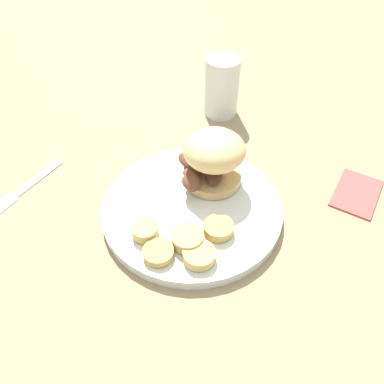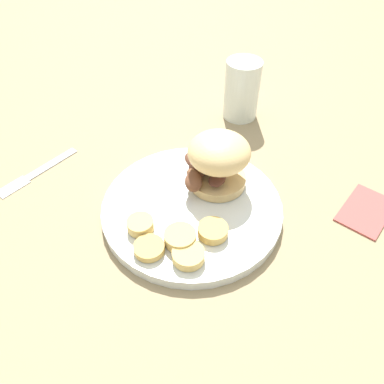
{
  "view_description": "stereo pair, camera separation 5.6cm",
  "coord_description": "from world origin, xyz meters",
  "views": [
    {
      "loc": [
        -0.26,
        -0.29,
        0.44
      ],
      "look_at": [
        0.0,
        0.0,
        0.04
      ],
      "focal_mm": 35.0,
      "sensor_mm": 36.0,
      "label": 1
    },
    {
      "loc": [
        -0.22,
        -0.33,
        0.44
      ],
      "look_at": [
        0.0,
        0.0,
        0.04
      ],
      "focal_mm": 35.0,
      "sensor_mm": 36.0,
      "label": 2
    }
  ],
  "objects": [
    {
      "name": "sandwich",
      "position": [
        0.06,
        0.02,
        0.07
      ],
      "size": [
        0.12,
        0.11,
        0.09
      ],
      "color": "tan",
      "rests_on": "dinner_plate"
    },
    {
      "name": "drinking_glass",
      "position": [
        0.23,
        0.17,
        0.06
      ],
      "size": [
        0.07,
        0.07,
        0.12
      ],
      "color": "silver",
      "rests_on": "ground_plane"
    },
    {
      "name": "potato_round_1",
      "position": [
        -0.05,
        -0.05,
        0.03
      ],
      "size": [
        0.05,
        0.05,
        0.02
      ],
      "primitive_type": "cylinder",
      "color": "#DBB766",
      "rests_on": "dinner_plate"
    },
    {
      "name": "napkin",
      "position": [
        0.23,
        -0.15,
        0.0
      ],
      "size": [
        0.12,
        0.09,
        0.01
      ],
      "primitive_type": "cube",
      "rotation": [
        0.0,
        0.0,
        3.45
      ],
      "color": "#B24C47",
      "rests_on": "ground_plane"
    },
    {
      "name": "dinner_plate",
      "position": [
        0.0,
        0.0,
        0.01
      ],
      "size": [
        0.28,
        0.28,
        0.02
      ],
      "color": "silver",
      "rests_on": "ground_plane"
    },
    {
      "name": "potato_round_0",
      "position": [
        -0.1,
        -0.04,
        0.02
      ],
      "size": [
        0.04,
        0.04,
        0.01
      ],
      "primitive_type": "cylinder",
      "color": "tan",
      "rests_on": "dinner_plate"
    },
    {
      "name": "potato_round_4",
      "position": [
        -0.09,
        -0.0,
        0.03
      ],
      "size": [
        0.04,
        0.04,
        0.02
      ],
      "primitive_type": "cylinder",
      "color": "#DBB766",
      "rests_on": "dinner_plate"
    },
    {
      "name": "potato_round_2",
      "position": [
        -0.06,
        -0.08,
        0.03
      ],
      "size": [
        0.04,
        0.04,
        0.01
      ],
      "primitive_type": "cylinder",
      "color": "#DBB766",
      "rests_on": "dinner_plate"
    },
    {
      "name": "ground_plane",
      "position": [
        0.0,
        0.0,
        0.0
      ],
      "size": [
        4.0,
        4.0,
        0.0
      ],
      "primitive_type": "plane",
      "color": "#937F5B"
    },
    {
      "name": "fork",
      "position": [
        -0.18,
        0.22,
        0.0
      ],
      "size": [
        0.15,
        0.06,
        0.0
      ],
      "color": "silver",
      "rests_on": "ground_plane"
    },
    {
      "name": "potato_round_3",
      "position": [
        -0.01,
        -0.07,
        0.03
      ],
      "size": [
        0.04,
        0.04,
        0.01
      ],
      "primitive_type": "cylinder",
      "color": "tan",
      "rests_on": "dinner_plate"
    }
  ]
}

